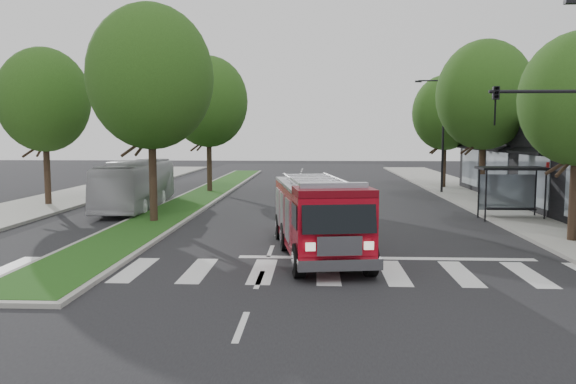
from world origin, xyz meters
The scene contains 13 objects.
ground centered at (0.00, 0.00, 0.00)m, with size 140.00×140.00×0.00m, color black.
sidewalk_right centered at (12.50, 10.00, 0.07)m, with size 5.00×80.00×0.15m, color gray.
sidewalk_left centered at (-14.50, 10.00, 0.07)m, with size 5.00×80.00×0.15m, color gray.
median centered at (-6.00, 18.00, 0.08)m, with size 3.00×50.00×0.15m.
bus_shelter centered at (11.20, 8.15, 2.04)m, with size 3.20×1.60×2.61m.
tree_right_mid centered at (11.50, 14.00, 6.49)m, with size 5.60×5.60×9.72m.
tree_right_far centered at (11.50, 24.00, 5.84)m, with size 5.00×5.00×8.73m.
tree_median_near centered at (-6.00, 6.00, 6.81)m, with size 5.80×5.80×10.16m.
tree_median_far centered at (-6.00, 20.00, 6.49)m, with size 5.60×5.60×9.72m.
tree_left_mid centered at (-14.00, 12.00, 6.16)m, with size 5.20×5.20×9.16m.
streetlight_right_far centered at (10.35, 20.00, 4.48)m, with size 2.11×0.20×8.00m.
fire_engine centered at (1.71, -0.48, 1.33)m, with size 3.57×8.27×2.77m.
city_bus centered at (-8.50, 11.23, 1.37)m, with size 2.31×9.86×2.75m, color #B5B5BA.
Camera 1 is at (1.61, -19.83, 4.19)m, focal length 35.00 mm.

